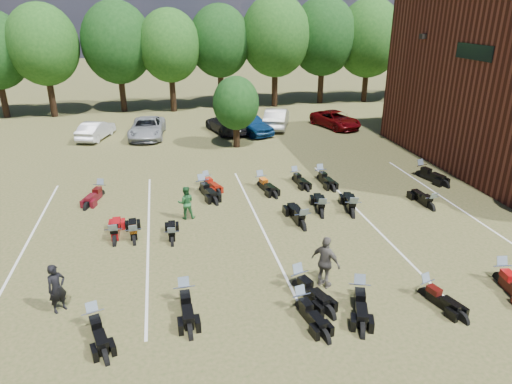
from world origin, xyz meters
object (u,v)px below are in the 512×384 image
object	(u,v)px
car_4	(251,124)
motorcycle_7	(115,243)
person_green	(186,203)
motorcycle_0	(95,328)
person_grey	(326,262)
motorcycle_14	(101,196)
motorcycle_3	(358,300)
person_black	(57,288)

from	to	relation	value
car_4	motorcycle_7	xyz separation A→B (m)	(-9.08, -16.37, -0.78)
person_green	motorcycle_0	size ratio (longest dim) A/B	0.73
motorcycle_7	person_grey	bearing A→B (deg)	147.72
car_4	motorcycle_14	size ratio (longest dim) A/B	2.02
person_green	motorcycle_7	size ratio (longest dim) A/B	0.68
person_grey	motorcycle_3	world-z (taller)	person_grey
person_black	motorcycle_7	distance (m)	4.67
car_4	motorcycle_7	world-z (taller)	car_4
motorcycle_0	motorcycle_3	distance (m)	8.59
car_4	motorcycle_0	size ratio (longest dim) A/B	2.10
person_grey	motorcycle_14	bearing A→B (deg)	3.05
motorcycle_3	motorcycle_14	size ratio (longest dim) A/B	1.03
person_grey	motorcycle_7	xyz separation A→B (m)	(-7.55, 4.82, -0.98)
person_grey	person_black	bearing A→B (deg)	50.27
car_4	motorcycle_14	xyz separation A→B (m)	(-10.19, -10.85, -0.78)
person_black	person_grey	world-z (taller)	person_grey
car_4	motorcycle_3	size ratio (longest dim) A/B	1.95
car_4	person_green	distance (m)	15.69
motorcycle_0	person_grey	bearing A→B (deg)	-11.50
car_4	motorcycle_0	bearing A→B (deg)	-133.72
motorcycle_3	motorcycle_14	bearing A→B (deg)	149.59
car_4	person_grey	xyz separation A→B (m)	(-1.53, -21.19, 0.20)
person_black	car_4	bearing A→B (deg)	23.39
person_grey	motorcycle_7	bearing A→B (deg)	20.53
person_green	motorcycle_0	world-z (taller)	person_green
person_green	motorcycle_7	distance (m)	3.72
car_4	motorcycle_14	distance (m)	14.90
person_grey	motorcycle_7	world-z (taller)	person_grey
person_grey	motorcycle_7	size ratio (longest dim) A/B	0.84
person_black	motorcycle_0	distance (m)	1.87
motorcycle_0	motorcycle_3	world-z (taller)	motorcycle_3
person_green	motorcycle_14	world-z (taller)	person_green
person_black	motorcycle_3	size ratio (longest dim) A/B	0.72
person_black	motorcycle_14	world-z (taller)	person_black
person_green	person_grey	bearing A→B (deg)	124.65
person_grey	motorcycle_14	xyz separation A→B (m)	(-8.66, 10.34, -0.98)
person_grey	motorcycle_7	distance (m)	9.01
person_grey	motorcycle_0	size ratio (longest dim) A/B	0.90
motorcycle_0	car_4	bearing A→B (deg)	50.29
motorcycle_7	person_black	bearing A→B (deg)	72.70
motorcycle_3	motorcycle_7	world-z (taller)	motorcycle_3
person_black	motorcycle_14	xyz separation A→B (m)	(0.27, 9.90, -0.85)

